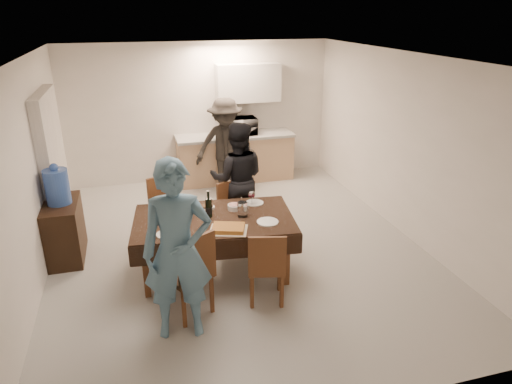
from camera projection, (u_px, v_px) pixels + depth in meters
floor at (238, 247)px, 6.47m from camera, size 5.00×6.00×0.02m
ceiling at (234, 57)px, 5.50m from camera, size 5.00×6.00×0.02m
wall_back at (200, 113)px, 8.67m from camera, size 5.00×0.02×2.60m
wall_front at (331, 283)px, 3.31m from camera, size 5.00×0.02×2.60m
wall_left at (30, 177)px, 5.37m from camera, size 0.02×6.00×2.60m
wall_right at (404, 145)px, 6.61m from camera, size 0.02×6.00×2.60m
stub_partition at (54, 165)px, 6.55m from camera, size 0.15×1.40×2.10m
kitchen_base_cabinet at (235, 159)px, 8.86m from camera, size 2.20×0.60×0.86m
kitchen_worktop at (235, 136)px, 8.69m from camera, size 2.24×0.64×0.05m
upper_cabinet at (248, 83)px, 8.52m from camera, size 1.20×0.34×0.70m
dining_table at (214, 220)px, 5.61m from camera, size 2.05×1.34×0.76m
chair_near_left at (187, 268)px, 4.78m from camera, size 0.63×0.65×0.55m
chair_near_right at (269, 261)px, 5.04m from camera, size 0.50×0.50×0.49m
chair_far_left at (172, 210)px, 6.12m from camera, size 0.60×0.62×0.56m
chair_far_right at (237, 209)px, 6.39m from camera, size 0.51×0.52×0.47m
console at (65, 230)px, 6.08m from camera, size 0.43×0.86×0.79m
water_jug at (57, 187)px, 5.84m from camera, size 0.31×0.31×0.46m
wine_bottle at (209, 204)px, 5.57m from camera, size 0.08×0.08×0.34m
water_pitcher at (242, 209)px, 5.61m from camera, size 0.12×0.12×0.19m
savoury_tart at (228, 228)px, 5.27m from camera, size 0.51×0.45×0.05m
salad_bowl at (234, 207)px, 5.82m from camera, size 0.17×0.17×0.07m
mushroom_dish at (206, 208)px, 5.83m from camera, size 0.20×0.20×0.04m
wine_glass_a at (170, 225)px, 5.20m from camera, size 0.08×0.08×0.19m
wine_glass_b at (252, 198)px, 5.92m from camera, size 0.09×0.09×0.20m
wine_glass_c at (194, 203)px, 5.78m from camera, size 0.09×0.09×0.19m
plate_near_left at (167, 234)px, 5.18m from camera, size 0.24×0.24×0.01m
plate_near_right at (268, 222)px, 5.48m from camera, size 0.26×0.26×0.02m
plate_far_left at (162, 213)px, 5.71m from camera, size 0.24×0.24×0.01m
plate_far_right at (254, 203)px, 6.01m from camera, size 0.24×0.24×0.01m
microwave at (241, 126)px, 8.64m from camera, size 0.58×0.39×0.32m
person_near at (178, 251)px, 4.45m from camera, size 0.73×0.52×1.88m
person_far at (238, 179)px, 6.64m from camera, size 0.95×0.82×1.68m
person_kitchen at (226, 145)px, 8.23m from camera, size 1.10×0.63×1.70m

